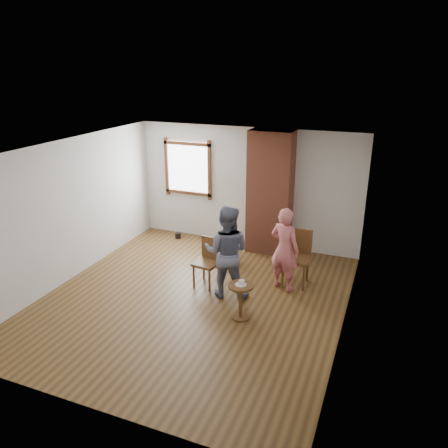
{
  "coord_description": "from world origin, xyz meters",
  "views": [
    {
      "loc": [
        2.94,
        -5.97,
        3.86
      ],
      "look_at": [
        0.24,
        0.8,
        1.15
      ],
      "focal_mm": 35.0,
      "sensor_mm": 36.0,
      "label": 1
    }
  ],
  "objects_px": {
    "dining_chair_left": "(209,259)",
    "side_table": "(241,296)",
    "person_pink": "(285,249)",
    "stoneware_crock": "(228,251)",
    "dining_chair_right": "(297,254)",
    "man": "(227,252)"
  },
  "relations": [
    {
      "from": "dining_chair_left",
      "to": "man",
      "type": "relative_size",
      "value": 0.54
    },
    {
      "from": "dining_chair_right",
      "to": "man",
      "type": "bearing_deg",
      "value": -139.46
    },
    {
      "from": "side_table",
      "to": "dining_chair_right",
      "type": "bearing_deg",
      "value": 70.55
    },
    {
      "from": "dining_chair_right",
      "to": "side_table",
      "type": "xyz_separation_m",
      "value": [
        -0.54,
        -1.54,
        -0.16
      ]
    },
    {
      "from": "dining_chair_left",
      "to": "dining_chair_right",
      "type": "height_order",
      "value": "dining_chair_right"
    },
    {
      "from": "stoneware_crock",
      "to": "dining_chair_right",
      "type": "height_order",
      "value": "dining_chair_right"
    },
    {
      "from": "side_table",
      "to": "person_pink",
      "type": "distance_m",
      "value": 1.34
    },
    {
      "from": "side_table",
      "to": "person_pink",
      "type": "relative_size",
      "value": 0.39
    },
    {
      "from": "stoneware_crock",
      "to": "dining_chair_left",
      "type": "relative_size",
      "value": 0.5
    },
    {
      "from": "stoneware_crock",
      "to": "man",
      "type": "bearing_deg",
      "value": -69.8
    },
    {
      "from": "dining_chair_right",
      "to": "person_pink",
      "type": "bearing_deg",
      "value": -120.11
    },
    {
      "from": "dining_chair_left",
      "to": "dining_chair_right",
      "type": "relative_size",
      "value": 0.88
    },
    {
      "from": "dining_chair_left",
      "to": "dining_chair_right",
      "type": "distance_m",
      "value": 1.62
    },
    {
      "from": "dining_chair_left",
      "to": "dining_chair_right",
      "type": "xyz_separation_m",
      "value": [
        1.48,
        0.66,
        0.07
      ]
    },
    {
      "from": "side_table",
      "to": "man",
      "type": "height_order",
      "value": "man"
    },
    {
      "from": "stoneware_crock",
      "to": "side_table",
      "type": "bearing_deg",
      "value": -63.55
    },
    {
      "from": "person_pink",
      "to": "dining_chair_right",
      "type": "bearing_deg",
      "value": -101.32
    },
    {
      "from": "side_table",
      "to": "man",
      "type": "relative_size",
      "value": 0.36
    },
    {
      "from": "dining_chair_left",
      "to": "side_table",
      "type": "height_order",
      "value": "dining_chair_left"
    },
    {
      "from": "stoneware_crock",
      "to": "dining_chair_right",
      "type": "distance_m",
      "value": 1.6
    },
    {
      "from": "side_table",
      "to": "stoneware_crock",
      "type": "bearing_deg",
      "value": 116.45
    },
    {
      "from": "dining_chair_left",
      "to": "person_pink",
      "type": "relative_size",
      "value": 0.58
    }
  ]
}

